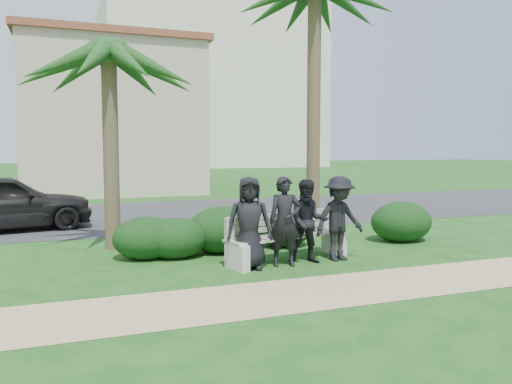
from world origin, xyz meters
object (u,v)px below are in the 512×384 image
Objects in this scene: man_c at (308,221)px; man_d at (339,219)px; man_a at (249,223)px; man_b at (285,221)px; park_bench at (288,240)px; car_a at (2,202)px; palm_left at (109,53)px.

man_d is (0.64, -0.02, 0.03)m from man_c.
man_a is 1.18m from man_c.
man_a is 0.68m from man_b.
man_b is (-0.23, -0.35, 0.41)m from park_bench.
car_a is (-5.45, 5.72, 0.35)m from park_bench.
palm_left is (-2.09, 2.69, 3.25)m from man_a.
man_b is at bearing 175.17° from man_d.
man_c is at bearing -147.91° from car_a.
palm_left is (-3.90, 2.66, 3.27)m from man_d.
man_a is 1.01× the size of man_b.
man_d is at bearing 16.54° from man_b.
man_d is at bearing -33.45° from park_bench.
man_d is at bearing 17.44° from man_c.
car_a reaches higher than park_bench.
man_b is at bearing -150.80° from car_a.
man_a is 0.37× the size of car_a.
palm_left reaches higher than man_d.
park_bench is 0.60× the size of car_a.
man_b is 0.32× the size of palm_left.
man_a is 4.71m from palm_left.
car_a is at bearing 139.23° from man_a.
park_bench is at bearing 71.68° from man_b.
man_b is at bearing -137.28° from park_bench.
car_a is at bearing 129.45° from man_d.
man_c is at bearing -38.95° from palm_left.
palm_left is (-3.27, 2.64, 3.29)m from man_c.
man_a is 1.02× the size of man_d.
man_c is 8.30m from car_a.
park_bench is 1.65× the size of man_d.
man_a is at bearing -154.61° from car_a.
man_a reaches higher than man_d.
park_bench is 1.71× the size of man_c.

